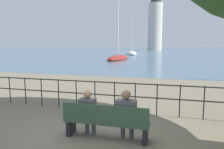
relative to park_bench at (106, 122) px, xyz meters
The scene contains 9 objects.
ground_plane 0.45m from the park_bench, 90.00° to the left, with size 1000.00×1000.00×0.00m, color #7A705B.
harbor_water 160.06m from the park_bench, 90.00° to the left, with size 600.00×300.00×0.01m.
park_bench is the anchor object (origin of this frame).
seated_person_left 0.54m from the park_bench, behind, with size 0.39×0.35×1.19m.
seated_person_right 0.55m from the park_bench, ahead, with size 0.49×0.35×1.26m.
promenade_railing 2.19m from the park_bench, 90.00° to the left, with size 13.57×0.04×1.05m.
sailboat_0 43.38m from the park_bench, 99.53° to the left, with size 3.70×6.25×9.41m.
sailboat_1 27.49m from the park_bench, 103.25° to the left, with size 2.80×6.94×10.25m.
harbor_lighthouse 84.30m from the park_bench, 93.73° to the left, with size 5.50×5.50×22.01m.
Camera 1 is at (1.50, -4.93, 2.32)m, focal length 35.00 mm.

